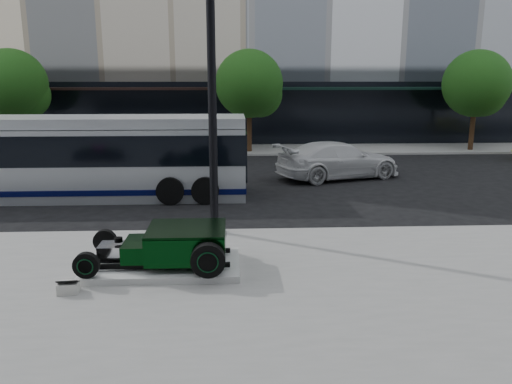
{
  "coord_description": "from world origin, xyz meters",
  "views": [
    {
      "loc": [
        0.03,
        -15.49,
        4.32
      ],
      "look_at": [
        0.66,
        -2.07,
        1.2
      ],
      "focal_mm": 35.0,
      "sensor_mm": 36.0,
      "label": 1
    }
  ],
  "objects_px": {
    "transit_bus": "(79,157)",
    "white_sedan": "(339,160)",
    "lamppost": "(212,106)",
    "hot_rod": "(177,244)"
  },
  "relations": [
    {
      "from": "transit_bus",
      "to": "white_sedan",
      "type": "xyz_separation_m",
      "value": [
        10.12,
        2.99,
        -0.7
      ]
    },
    {
      "from": "hot_rod",
      "to": "lamppost",
      "type": "relative_size",
      "value": 0.43
    },
    {
      "from": "transit_bus",
      "to": "white_sedan",
      "type": "height_order",
      "value": "transit_bus"
    },
    {
      "from": "hot_rod",
      "to": "white_sedan",
      "type": "xyz_separation_m",
      "value": [
        5.82,
        10.54,
        0.09
      ]
    },
    {
      "from": "white_sedan",
      "to": "lamppost",
      "type": "bearing_deg",
      "value": 128.56
    },
    {
      "from": "lamppost",
      "to": "white_sedan",
      "type": "xyz_separation_m",
      "value": [
        5.09,
        7.85,
        -2.76
      ]
    },
    {
      "from": "hot_rod",
      "to": "transit_bus",
      "type": "distance_m",
      "value": 8.72
    },
    {
      "from": "transit_bus",
      "to": "hot_rod",
      "type": "bearing_deg",
      "value": -60.36
    },
    {
      "from": "lamppost",
      "to": "white_sedan",
      "type": "relative_size",
      "value": 1.36
    },
    {
      "from": "lamppost",
      "to": "white_sedan",
      "type": "distance_m",
      "value": 9.76
    }
  ]
}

